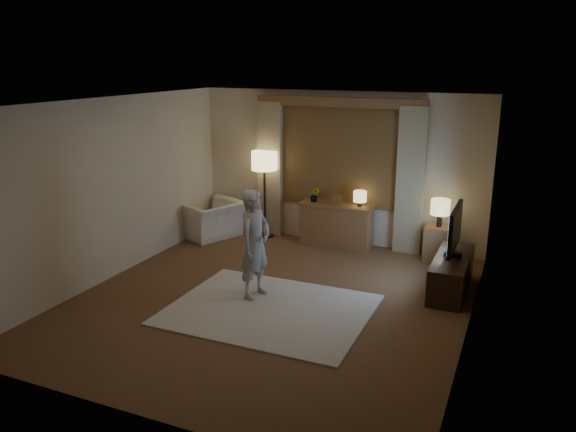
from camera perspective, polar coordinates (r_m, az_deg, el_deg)
The scene contains 13 objects.
room at distance 7.57m, azimuth -0.21°, elevation 2.16°, with size 5.04×5.54×2.64m.
rug at distance 7.29m, azimuth -1.89°, elevation -9.47°, with size 2.50×2.00×0.02m, color beige.
sideboard at distance 9.61m, azimuth 4.92°, elevation -1.02°, with size 1.20×0.40×0.70m, color brown.
picture_frame at distance 9.49m, azimuth 4.98°, elevation 1.58°, with size 0.16×0.02×0.20m, color brown.
plant at distance 9.61m, azimuth 2.73°, elevation 2.10°, with size 0.17×0.13×0.30m, color #999999.
table_lamp_sideboard at distance 9.36m, azimuth 7.32°, elevation 1.92°, with size 0.22×0.22×0.30m.
floor_lamp at distance 9.88m, azimuth -2.42°, elevation 5.16°, with size 0.45×0.45×1.55m.
armchair at distance 10.16m, azimuth -7.76°, elevation -0.35°, with size 1.00×0.87×0.65m, color #EEE1C4.
side_table at distance 9.22m, azimuth 14.95°, elevation -2.71°, with size 0.40×0.40×0.56m, color brown.
table_lamp_side at distance 9.05m, azimuth 15.21°, elevation 0.82°, with size 0.30×0.30×0.44m.
tv_stand at distance 8.09m, azimuth 16.25°, elevation -5.66°, with size 0.45×1.40×0.50m, color black.
tv at distance 7.88m, azimuth 16.59°, elevation -1.33°, with size 0.24×0.97×0.70m.
person at distance 7.41m, azimuth -3.37°, elevation -2.86°, with size 0.54×0.35×1.47m, color #A39F97.
Camera 1 is at (2.95, -6.24, 3.11)m, focal length 35.00 mm.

